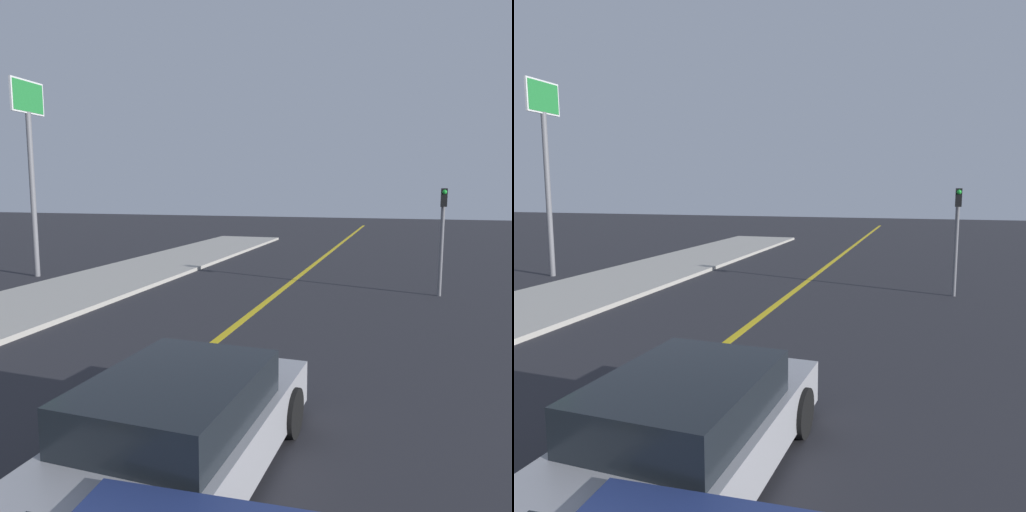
% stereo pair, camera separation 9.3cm
% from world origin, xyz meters
% --- Properties ---
extents(road_center_line, '(0.20, 60.00, 0.01)m').
position_xyz_m(road_center_line, '(0.00, 18.00, 0.00)').
color(road_center_line, gold).
rests_on(road_center_line, ground_plane).
extents(sidewalk_left, '(3.95, 33.19, 0.13)m').
position_xyz_m(sidewalk_left, '(-6.22, 16.60, 0.07)').
color(sidewalk_left, '#ADA89E').
rests_on(sidewalk_left, ground_plane).
extents(car_ahead_center, '(2.08, 4.26, 1.30)m').
position_xyz_m(car_ahead_center, '(1.59, 6.32, 0.63)').
color(car_ahead_center, '#9E9EA3').
rests_on(car_ahead_center, ground_plane).
extents(traffic_light, '(0.18, 0.40, 3.32)m').
position_xyz_m(traffic_light, '(4.91, 17.63, 2.08)').
color(traffic_light, slate).
rests_on(traffic_light, ground_plane).
extents(roadside_sign, '(0.20, 1.61, 7.22)m').
position_xyz_m(roadside_sign, '(-9.54, 16.95, 5.16)').
color(roadside_sign, slate).
rests_on(roadside_sign, ground_plane).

